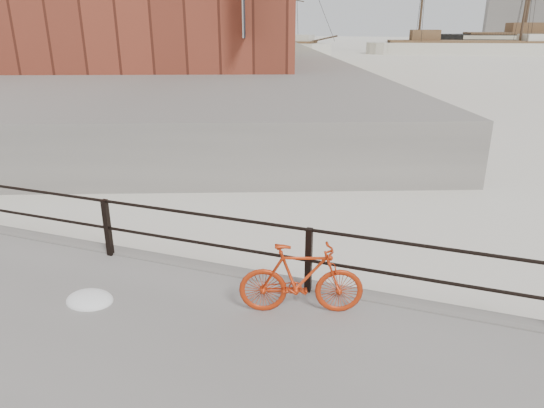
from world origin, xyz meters
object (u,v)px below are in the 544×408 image
Objects in this scene: schooner_mid at (467,54)px; workboat_near at (146,83)px; bicycle at (301,279)px; workboat_far at (193,62)px; schooner_left at (262,53)px.

schooner_mid is 54.93m from workboat_near.
workboat_near is at bearing 108.43° from bicycle.
bicycle is 0.14× the size of workboat_near.
schooner_mid reaches higher than workboat_near.
bicycle is at bearing -58.28° from workboat_far.
bicycle is 33.17m from workboat_near.
bicycle is 74.11m from schooner_left.
bicycle is 55.53m from workboat_far.
schooner_mid is at bearing 11.43° from schooner_left.
schooner_mid is 2.97× the size of workboat_far.
schooner_mid is 1.39× the size of schooner_left.
workboat_far is at bearing 101.28° from bicycle.
workboat_far reaches higher than bicycle.
schooner_left is at bearing 89.51° from workboat_far.
schooner_left is 43.15m from workboat_near.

